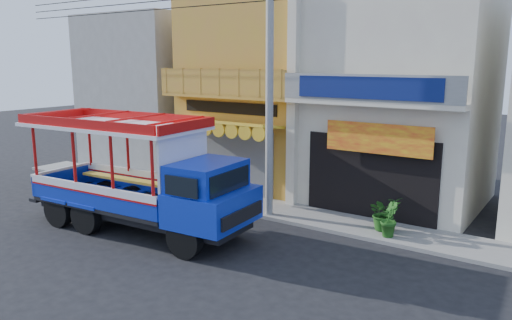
% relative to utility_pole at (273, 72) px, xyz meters
% --- Properties ---
extents(ground, '(90.00, 90.00, 0.00)m').
position_rel_utility_pole_xyz_m(ground, '(0.85, -3.30, -5.03)').
color(ground, black).
rests_on(ground, ground).
extents(sidewalk, '(30.00, 2.00, 0.12)m').
position_rel_utility_pole_xyz_m(sidewalk, '(0.85, 0.70, -4.97)').
color(sidewalk, slate).
rests_on(sidewalk, ground).
extents(shophouse_left, '(6.00, 7.50, 8.24)m').
position_rel_utility_pole_xyz_m(shophouse_left, '(-3.15, 4.66, -0.92)').
color(shophouse_left, '#B88F28').
rests_on(shophouse_left, ground).
extents(shophouse_right, '(6.00, 6.75, 8.24)m').
position_rel_utility_pole_xyz_m(shophouse_right, '(2.85, 4.66, -0.93)').
color(shophouse_right, beige).
rests_on(shophouse_right, ground).
extents(party_pilaster, '(0.35, 0.30, 8.00)m').
position_rel_utility_pole_xyz_m(party_pilaster, '(-0.15, 1.55, -1.03)').
color(party_pilaster, beige).
rests_on(party_pilaster, ground).
extents(filler_building_left, '(6.00, 6.00, 7.60)m').
position_rel_utility_pole_xyz_m(filler_building_left, '(-10.15, 4.70, -1.23)').
color(filler_building_left, gray).
rests_on(filler_building_left, ground).
extents(utility_pole, '(28.00, 0.26, 9.00)m').
position_rel_utility_pole_xyz_m(utility_pole, '(0.00, 0.00, 0.00)').
color(utility_pole, gray).
rests_on(utility_pole, ground).
extents(songthaew_truck, '(8.06, 3.10, 3.69)m').
position_rel_utility_pole_xyz_m(songthaew_truck, '(-2.23, -3.51, -3.25)').
color(songthaew_truck, black).
rests_on(songthaew_truck, ground).
extents(green_sign, '(0.68, 0.42, 1.03)m').
position_rel_utility_pole_xyz_m(green_sign, '(-5.64, 0.69, -4.48)').
color(green_sign, black).
rests_on(green_sign, sidewalk).
extents(potted_plant_a, '(1.30, 1.33, 1.12)m').
position_rel_utility_pole_xyz_m(potted_plant_a, '(3.76, 0.66, -4.35)').
color(potted_plant_a, '#1D4E16').
rests_on(potted_plant_a, sidewalk).
extents(potted_plant_b, '(0.63, 0.71, 1.09)m').
position_rel_utility_pole_xyz_m(potted_plant_b, '(4.08, 0.19, -4.37)').
color(potted_plant_b, '#1D4E16').
rests_on(potted_plant_b, sidewalk).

